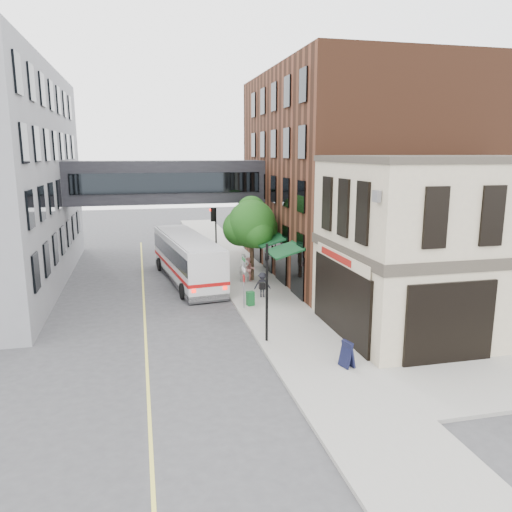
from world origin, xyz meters
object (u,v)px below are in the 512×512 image
newspaper_box (250,298)px  sandwich_board (347,354)px  pedestrian_b (249,270)px  pedestrian_c (262,285)px  bus (187,257)px  pedestrian_a (244,268)px

newspaper_box → sandwich_board: (1.99, -8.89, 0.14)m
pedestrian_b → pedestrian_c: pedestrian_b is taller
bus → newspaper_box: (2.86, -6.79, -1.15)m
bus → newspaper_box: bus is taller
pedestrian_b → pedestrian_c: bearing=-81.2°
bus → sandwich_board: size_ratio=10.64×
pedestrian_a → pedestrian_c: bearing=-66.7°
newspaper_box → sandwich_board: size_ratio=0.74×
pedestrian_a → sandwich_board: 14.12m
pedestrian_c → pedestrian_a: bearing=105.1°
newspaper_box → pedestrian_a: bearing=71.4°
bus → pedestrian_a: bus is taller
bus → pedestrian_b: size_ratio=7.02×
pedestrian_b → newspaper_box: pedestrian_b is taller
pedestrian_a → sandwich_board: (1.27, -14.05, -0.40)m
sandwich_board → pedestrian_a: bearing=79.8°
bus → pedestrian_c: 6.67m
pedestrian_c → sandwich_board: (0.93, -10.34, -0.21)m
pedestrian_b → newspaper_box: size_ratio=2.05×
pedestrian_c → newspaper_box: bearing=-116.2°
pedestrian_a → sandwich_board: pedestrian_a is taller
pedestrian_a → newspaper_box: pedestrian_a is taller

